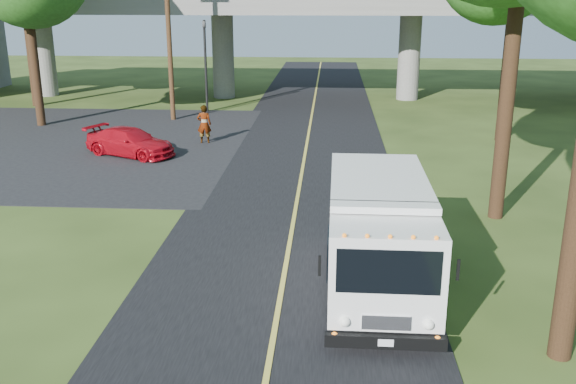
# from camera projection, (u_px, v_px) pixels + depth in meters

# --- Properties ---
(ground) EXTENTS (120.00, 120.00, 0.00)m
(ground) POSITION_uv_depth(u_px,v_px,m) (267.00, 375.00, 11.63)
(ground) COLOR #2D3D16
(ground) RESTS_ON ground
(road) EXTENTS (7.00, 90.00, 0.02)m
(road) POSITION_uv_depth(u_px,v_px,m) (297.00, 202.00, 21.16)
(road) COLOR black
(road) RESTS_ON ground
(parking_lot) EXTENTS (16.00, 18.00, 0.01)m
(parking_lot) POSITION_uv_depth(u_px,v_px,m) (68.00, 143.00, 29.48)
(parking_lot) COLOR black
(parking_lot) RESTS_ON ground
(lane_line) EXTENTS (0.12, 90.00, 0.01)m
(lane_line) POSITION_uv_depth(u_px,v_px,m) (297.00, 202.00, 21.15)
(lane_line) COLOR gold
(lane_line) RESTS_ON road
(overpass) EXTENTS (54.00, 10.00, 7.30)m
(overpass) POSITION_uv_depth(u_px,v_px,m) (316.00, 27.00, 40.76)
(overpass) COLOR slate
(overpass) RESTS_ON ground
(traffic_signal) EXTENTS (0.18, 0.22, 5.20)m
(traffic_signal) POSITION_uv_depth(u_px,v_px,m) (205.00, 57.00, 35.83)
(traffic_signal) COLOR black
(traffic_signal) RESTS_ON ground
(utility_pole) EXTENTS (1.60, 0.26, 9.00)m
(utility_pole) POSITION_uv_depth(u_px,v_px,m) (169.00, 33.00, 33.61)
(utility_pole) COLOR #472D19
(utility_pole) RESTS_ON ground
(step_van) EXTENTS (2.30, 6.13, 2.57)m
(step_van) POSITION_uv_depth(u_px,v_px,m) (378.00, 233.00, 14.59)
(step_van) COLOR white
(step_van) RESTS_ON ground
(red_sedan) EXTENTS (4.36, 3.12, 1.17)m
(red_sedan) POSITION_uv_depth(u_px,v_px,m) (130.00, 142.00, 27.13)
(red_sedan) COLOR #B50B17
(red_sedan) RESTS_ON ground
(pedestrian) EXTENTS (0.68, 0.48, 1.77)m
(pedestrian) POSITION_uv_depth(u_px,v_px,m) (204.00, 124.00, 29.29)
(pedestrian) COLOR gray
(pedestrian) RESTS_ON ground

